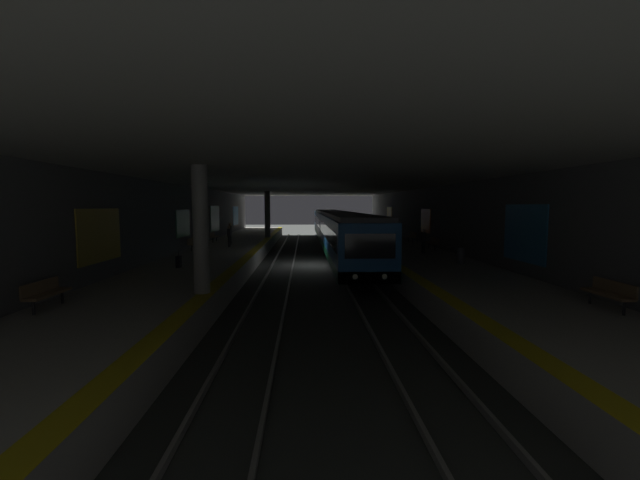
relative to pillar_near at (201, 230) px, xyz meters
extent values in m
plane|color=#383A38|center=(13.32, -4.35, -3.33)|extent=(120.00, 120.00, 0.00)
cube|color=gray|center=(13.32, -7.27, -3.25)|extent=(60.00, 0.09, 0.16)
cube|color=gray|center=(13.32, -5.83, -3.25)|extent=(60.00, 0.09, 0.16)
cube|color=gray|center=(13.32, -2.87, -3.25)|extent=(60.00, 0.09, 0.16)
cube|color=gray|center=(13.32, -1.43, -3.25)|extent=(60.00, 0.09, 0.16)
cube|color=#B7B2A8|center=(13.32, -10.90, -2.80)|extent=(60.00, 5.30, 1.05)
cube|color=yellow|center=(13.32, -8.55, -2.27)|extent=(60.00, 0.60, 0.01)
cube|color=#B7B2A8|center=(13.32, 2.20, -2.80)|extent=(60.00, 5.30, 1.05)
cube|color=yellow|center=(13.32, -0.15, -2.27)|extent=(60.00, 0.60, 0.01)
cube|color=slate|center=(13.32, -13.80, -0.53)|extent=(60.00, 0.50, 5.60)
cube|color=#338CCC|center=(3.16, -13.52, -0.38)|extent=(3.36, 0.06, 2.57)
cube|color=orange|center=(17.64, -13.52, -0.38)|extent=(2.43, 0.06, 1.95)
cube|color=gold|center=(31.50, -13.52, -0.38)|extent=(2.61, 0.06, 2.16)
cube|color=slate|center=(13.32, 5.10, -0.53)|extent=(60.00, 0.50, 5.60)
cube|color=gold|center=(2.58, 4.82, -0.38)|extent=(3.42, 0.06, 2.22)
cube|color=#4CA566|center=(13.88, 4.82, -0.38)|extent=(2.98, 0.06, 1.89)
cube|color=#4CA566|center=(23.79, 4.82, -0.38)|extent=(3.52, 0.06, 2.44)
cube|color=#338CCC|center=(35.14, 4.82, -0.38)|extent=(3.46, 0.06, 2.28)
cube|color=beige|center=(13.32, -4.35, 2.47)|extent=(60.00, 19.40, 0.40)
cylinder|color=gray|center=(0.00, 0.00, 0.00)|extent=(0.56, 0.56, 4.55)
cylinder|color=gray|center=(25.31, 0.00, 0.00)|extent=(0.56, 0.56, 4.55)
cube|color=#19569E|center=(12.89, -6.55, -1.27)|extent=(19.79, 2.80, 2.70)
cube|color=#14663D|center=(12.89, -6.55, -2.33)|extent=(19.79, 2.82, 0.56)
cube|color=black|center=(12.89, -6.55, -0.92)|extent=(18.21, 2.83, 0.90)
cube|color=#47474C|center=(12.89, -6.55, 0.21)|extent=(19.40, 2.58, 0.24)
cube|color=black|center=(7.44, -6.55, -2.79)|extent=(2.20, 1.64, 0.76)
cube|color=black|center=(18.33, -6.55, -2.79)|extent=(2.20, 1.64, 0.76)
cube|color=black|center=(2.97, -6.55, -0.92)|extent=(0.04, 2.24, 1.10)
cylinder|color=silver|center=(2.97, -7.20, -2.27)|extent=(0.04, 0.24, 0.24)
cylinder|color=silver|center=(2.97, -5.90, -2.27)|extent=(0.04, 0.24, 0.24)
cube|color=#19569E|center=(33.28, -6.55, -1.27)|extent=(19.79, 2.80, 2.70)
cube|color=#14663D|center=(33.28, -6.55, -2.33)|extent=(19.79, 2.82, 0.56)
cube|color=black|center=(33.28, -6.55, -0.92)|extent=(18.21, 2.83, 0.90)
cube|color=#47474C|center=(33.28, -6.55, 0.21)|extent=(19.40, 2.58, 0.24)
cube|color=black|center=(27.84, -6.55, -2.79)|extent=(2.20, 1.64, 0.76)
cube|color=black|center=(38.72, -6.55, -2.79)|extent=(2.20, 1.64, 0.76)
cylinder|color=#262628|center=(-3.42, -12.80, -2.07)|extent=(0.08, 0.08, 0.42)
cylinder|color=#262628|center=(-2.06, -12.80, -2.07)|extent=(0.08, 0.08, 0.42)
cube|color=olive|center=(-2.74, -12.80, -1.82)|extent=(1.70, 0.44, 0.08)
cube|color=olive|center=(-2.74, -13.02, -1.62)|extent=(1.70, 0.06, 0.40)
cylinder|color=#262628|center=(13.07, -12.80, -2.07)|extent=(0.08, 0.08, 0.42)
cylinder|color=#262628|center=(14.43, -12.80, -2.07)|extent=(0.08, 0.08, 0.42)
cube|color=olive|center=(13.75, -12.80, -1.82)|extent=(1.70, 0.44, 0.08)
cube|color=olive|center=(13.75, -13.02, -1.62)|extent=(1.70, 0.06, 0.40)
cylinder|color=#262628|center=(18.77, -12.80, -2.07)|extent=(0.08, 0.08, 0.42)
cylinder|color=#262628|center=(20.13, -12.80, -2.07)|extent=(0.08, 0.08, 0.42)
cube|color=olive|center=(19.45, -12.80, -1.82)|extent=(1.70, 0.44, 0.08)
cube|color=olive|center=(19.45, -13.02, -1.62)|extent=(1.70, 0.06, 0.40)
cylinder|color=#262628|center=(-2.72, 4.10, -2.07)|extent=(0.08, 0.08, 0.42)
cylinder|color=#262628|center=(-1.36, 4.10, -2.07)|extent=(0.08, 0.08, 0.42)
cube|color=olive|center=(-2.04, 4.10, -1.82)|extent=(1.70, 0.44, 0.08)
cube|color=olive|center=(-2.04, 4.32, -1.62)|extent=(1.70, 0.06, 0.40)
cylinder|color=#262628|center=(13.27, 4.10, -2.07)|extent=(0.08, 0.08, 0.42)
cylinder|color=#262628|center=(14.63, 4.10, -2.07)|extent=(0.08, 0.08, 0.42)
cube|color=olive|center=(13.95, 4.10, -1.82)|extent=(1.70, 0.44, 0.08)
cube|color=olive|center=(13.95, 4.32, -1.62)|extent=(1.70, 0.06, 0.40)
cylinder|color=#262628|center=(19.62, 4.10, -2.07)|extent=(0.08, 0.08, 0.42)
cylinder|color=#262628|center=(20.98, 4.10, -2.07)|extent=(0.08, 0.08, 0.42)
cube|color=olive|center=(20.30, 4.10, -1.82)|extent=(1.70, 0.44, 0.08)
cube|color=olive|center=(20.30, 4.32, -1.62)|extent=(1.70, 0.06, 0.40)
cylinder|color=#242424|center=(11.23, -11.44, -1.87)|extent=(0.16, 0.16, 0.81)
cylinder|color=#242424|center=(11.43, -11.44, -1.87)|extent=(0.16, 0.16, 0.81)
cube|color=#333338|center=(11.33, -11.44, -1.18)|extent=(0.36, 0.22, 0.57)
cylinder|color=#333338|center=(11.08, -11.44, -1.23)|extent=(0.10, 0.10, 0.55)
cylinder|color=#333338|center=(11.58, -11.44, -1.23)|extent=(0.10, 0.10, 0.55)
sphere|color=tan|center=(11.33, -11.44, -0.78)|extent=(0.22, 0.22, 0.22)
cylinder|color=black|center=(15.83, 2.03, -1.87)|extent=(0.16, 0.16, 0.81)
cylinder|color=black|center=(16.03, 2.03, -1.87)|extent=(0.16, 0.16, 0.81)
cube|color=#333338|center=(15.93, 2.03, -1.17)|extent=(0.36, 0.22, 0.58)
cylinder|color=#333338|center=(15.68, 2.03, -1.22)|extent=(0.10, 0.10, 0.55)
cylinder|color=#333338|center=(16.18, 2.03, -1.22)|extent=(0.10, 0.10, 0.55)
sphere|color=tan|center=(15.93, 2.03, -0.77)|extent=(0.22, 0.22, 0.22)
cylinder|color=black|center=(17.78, 2.32, -1.84)|extent=(0.16, 0.16, 0.88)
cylinder|color=black|center=(17.98, 2.32, -1.84)|extent=(0.16, 0.16, 0.88)
cube|color=#333338|center=(17.88, 2.32, -1.09)|extent=(0.36, 0.22, 0.62)
cylinder|color=#333338|center=(17.63, 2.32, -1.14)|extent=(0.10, 0.10, 0.59)
cylinder|color=#333338|center=(18.13, 2.32, -1.14)|extent=(0.10, 0.10, 0.59)
sphere|color=tan|center=(17.88, 2.32, -0.66)|extent=(0.24, 0.24, 0.24)
cylinder|color=#3B3B3B|center=(23.76, -10.11, -1.85)|extent=(0.16, 0.16, 0.85)
cylinder|color=#3B3B3B|center=(23.96, -10.11, -1.85)|extent=(0.16, 0.16, 0.85)
cube|color=#2D754C|center=(23.86, -10.11, -1.12)|extent=(0.36, 0.22, 0.61)
cylinder|color=#2D754C|center=(23.61, -10.11, -1.17)|extent=(0.10, 0.10, 0.58)
cylinder|color=#2D754C|center=(24.11, -10.11, -1.17)|extent=(0.10, 0.10, 0.58)
sphere|color=tan|center=(23.86, -10.11, -0.70)|extent=(0.23, 0.23, 0.23)
cube|color=black|center=(5.97, 2.70, -1.98)|extent=(0.35, 0.22, 0.59)
cylinder|color=#333333|center=(5.97, 2.70, -1.54)|extent=(0.02, 0.02, 0.30)
cylinder|color=#595B5E|center=(6.85, -12.15, -1.85)|extent=(0.44, 0.44, 0.85)
camera|label=1|loc=(-14.16, -3.68, 0.85)|focal=22.24mm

